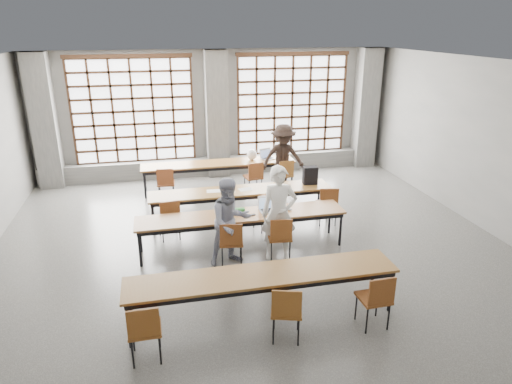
% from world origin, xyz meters
% --- Properties ---
extents(floor, '(11.00, 11.00, 0.00)m').
position_xyz_m(floor, '(0.00, 0.00, 0.00)').
color(floor, '#4B4B48').
rests_on(floor, ground).
extents(ceiling, '(11.00, 11.00, 0.00)m').
position_xyz_m(ceiling, '(0.00, 0.00, 3.50)').
color(ceiling, silver).
rests_on(ceiling, floor).
extents(wall_back, '(10.00, 0.00, 10.00)m').
position_xyz_m(wall_back, '(0.00, 5.50, 1.75)').
color(wall_back, slate).
rests_on(wall_back, floor).
extents(wall_right, '(0.00, 11.00, 11.00)m').
position_xyz_m(wall_right, '(5.00, 0.00, 1.75)').
color(wall_right, slate).
rests_on(wall_right, floor).
extents(column_left, '(0.60, 0.55, 3.50)m').
position_xyz_m(column_left, '(-4.50, 5.22, 1.75)').
color(column_left, '#525250').
rests_on(column_left, floor).
extents(column_mid, '(0.60, 0.55, 3.50)m').
position_xyz_m(column_mid, '(0.00, 5.22, 1.75)').
color(column_mid, '#525250').
rests_on(column_mid, floor).
extents(column_right, '(0.60, 0.55, 3.50)m').
position_xyz_m(column_right, '(4.50, 5.22, 1.75)').
color(column_right, '#525250').
rests_on(column_right, floor).
extents(window_left, '(3.32, 0.12, 3.00)m').
position_xyz_m(window_left, '(-2.25, 5.42, 1.90)').
color(window_left, white).
rests_on(window_left, wall_back).
extents(window_right, '(3.32, 0.12, 3.00)m').
position_xyz_m(window_right, '(2.25, 5.42, 1.90)').
color(window_right, white).
rests_on(window_right, wall_back).
extents(sill_ledge, '(9.80, 0.35, 0.50)m').
position_xyz_m(sill_ledge, '(0.00, 5.30, 0.25)').
color(sill_ledge, '#525250').
rests_on(sill_ledge, floor).
extents(desk_row_a, '(4.00, 0.70, 0.73)m').
position_xyz_m(desk_row_a, '(-0.15, 3.98, 0.66)').
color(desk_row_a, brown).
rests_on(desk_row_a, floor).
extents(desk_row_b, '(4.00, 0.70, 0.73)m').
position_xyz_m(desk_row_b, '(0.02, 1.81, 0.66)').
color(desk_row_b, brown).
rests_on(desk_row_b, floor).
extents(desk_row_c, '(4.00, 0.70, 0.73)m').
position_xyz_m(desk_row_c, '(-0.23, 0.47, 0.66)').
color(desk_row_c, brown).
rests_on(desk_row_c, floor).
extents(desk_row_d, '(4.00, 0.70, 0.73)m').
position_xyz_m(desk_row_d, '(-0.34, -1.75, 0.66)').
color(desk_row_d, brown).
rests_on(desk_row_d, floor).
extents(chair_back_left, '(0.45, 0.46, 0.88)m').
position_xyz_m(chair_back_left, '(-1.56, 3.36, 0.54)').
color(chair_back_left, brown).
rests_on(chair_back_left, floor).
extents(chair_back_mid, '(0.48, 0.48, 0.88)m').
position_xyz_m(chair_back_mid, '(0.66, 3.36, 0.54)').
color(chair_back_mid, brown).
rests_on(chair_back_mid, floor).
extents(chair_back_right, '(0.48, 0.48, 0.88)m').
position_xyz_m(chair_back_right, '(1.46, 3.36, 0.54)').
color(chair_back_right, brown).
rests_on(chair_back_right, floor).
extents(chair_mid_left, '(0.48, 0.48, 0.88)m').
position_xyz_m(chair_mid_left, '(-1.57, 1.18, 0.54)').
color(chair_mid_left, brown).
rests_on(chair_mid_left, floor).
extents(chair_mid_centre, '(0.53, 0.53, 0.88)m').
position_xyz_m(chair_mid_centre, '(0.45, 1.19, 0.54)').
color(chair_mid_centre, brown).
rests_on(chair_mid_centre, floor).
extents(chair_mid_right, '(0.49, 0.49, 0.88)m').
position_xyz_m(chair_mid_right, '(1.81, 1.18, 0.54)').
color(chair_mid_right, brown).
rests_on(chair_mid_right, floor).
extents(chair_front_left, '(0.48, 0.48, 0.88)m').
position_xyz_m(chair_front_left, '(-0.54, -0.15, 0.54)').
color(chair_front_left, brown).
rests_on(chair_front_left, floor).
extents(chair_front_right, '(0.46, 0.47, 0.88)m').
position_xyz_m(chair_front_right, '(0.36, -0.15, 0.54)').
color(chair_front_right, brown).
rests_on(chair_front_right, floor).
extents(chair_near_left, '(0.42, 0.43, 0.88)m').
position_xyz_m(chair_near_left, '(-2.04, -2.38, 0.54)').
color(chair_near_left, brown).
rests_on(chair_near_left, floor).
extents(chair_near_mid, '(0.52, 0.53, 0.88)m').
position_xyz_m(chair_near_mid, '(-0.17, -2.38, 0.54)').
color(chair_near_mid, brown).
rests_on(chair_near_mid, floor).
extents(chair_near_right, '(0.43, 0.44, 0.88)m').
position_xyz_m(chair_near_right, '(1.16, -2.38, 0.54)').
color(chair_near_right, brown).
rests_on(chair_near_right, floor).
extents(student_male, '(0.71, 0.52, 1.79)m').
position_xyz_m(student_male, '(0.37, -0.03, 0.90)').
color(student_male, white).
rests_on(student_male, floor).
extents(student_female, '(0.92, 0.80, 1.63)m').
position_xyz_m(student_female, '(-0.53, -0.03, 0.82)').
color(student_female, navy).
rests_on(student_female, floor).
extents(student_back, '(1.16, 0.70, 1.77)m').
position_xyz_m(student_back, '(1.45, 3.48, 0.88)').
color(student_back, black).
rests_on(student_back, floor).
extents(laptop_front, '(0.37, 0.31, 0.26)m').
position_xyz_m(laptop_front, '(0.32, 0.58, 0.79)').
color(laptop_front, '#B3B3B8').
rests_on(laptop_front, desk_row_c).
extents(laptop_back, '(0.45, 0.42, 0.26)m').
position_xyz_m(laptop_back, '(1.18, 4.09, 0.79)').
color(laptop_back, silver).
rests_on(laptop_back, desk_row_a).
extents(mouse, '(0.11, 0.09, 0.04)m').
position_xyz_m(mouse, '(0.72, 0.45, 0.75)').
color(mouse, white).
rests_on(mouse, desk_row_c).
extents(green_box, '(0.25, 0.10, 0.09)m').
position_xyz_m(green_box, '(-0.28, 0.55, 0.78)').
color(green_box, '#297E30').
rests_on(green_box, desk_row_c).
extents(phone, '(0.14, 0.09, 0.01)m').
position_xyz_m(phone, '(-0.05, 0.37, 0.74)').
color(phone, black).
rests_on(phone, desk_row_c).
extents(paper_sheet_a, '(0.31, 0.23, 0.00)m').
position_xyz_m(paper_sheet_a, '(-0.58, 1.86, 0.73)').
color(paper_sheet_a, white).
rests_on(paper_sheet_a, desk_row_b).
extents(paper_sheet_b, '(0.33, 0.26, 0.00)m').
position_xyz_m(paper_sheet_b, '(-0.28, 1.76, 0.73)').
color(paper_sheet_b, white).
rests_on(paper_sheet_b, desk_row_b).
extents(paper_sheet_c, '(0.33, 0.26, 0.00)m').
position_xyz_m(paper_sheet_c, '(0.12, 1.81, 0.73)').
color(paper_sheet_c, silver).
rests_on(paper_sheet_c, desk_row_b).
extents(backpack, '(0.34, 0.23, 0.40)m').
position_xyz_m(backpack, '(1.62, 1.86, 0.93)').
color(backpack, black).
rests_on(backpack, desk_row_b).
extents(plastic_bag, '(0.32, 0.29, 0.29)m').
position_xyz_m(plastic_bag, '(0.75, 4.03, 0.87)').
color(plastic_bag, white).
rests_on(plastic_bag, desk_row_a).
extents(red_pouch, '(0.21, 0.11, 0.06)m').
position_xyz_m(red_pouch, '(-2.04, -2.30, 0.50)').
color(red_pouch, '#AD1715').
rests_on(red_pouch, chair_near_left).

